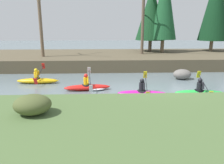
{
  "coord_description": "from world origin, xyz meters",
  "views": [
    {
      "loc": [
        -3.19,
        -11.46,
        3.74
      ],
      "look_at": [
        -2.67,
        0.77,
        0.55
      ],
      "focal_mm": 35.0,
      "sensor_mm": 36.0,
      "label": 1
    }
  ],
  "objects_px": {
    "kayaker_lead": "(202,93)",
    "boulder_midstream": "(182,74)",
    "kayaker_trailing": "(89,87)",
    "kayaker_middle": "(145,93)",
    "kayaker_far_back": "(38,80)"
  },
  "relations": [
    {
      "from": "boulder_midstream",
      "to": "kayaker_trailing",
      "type": "bearing_deg",
      "value": -159.21
    },
    {
      "from": "kayaker_lead",
      "to": "boulder_midstream",
      "type": "height_order",
      "value": "kayaker_lead"
    },
    {
      "from": "kayaker_lead",
      "to": "kayaker_trailing",
      "type": "bearing_deg",
      "value": 172.15
    },
    {
      "from": "boulder_midstream",
      "to": "kayaker_far_back",
      "type": "bearing_deg",
      "value": -175.71
    },
    {
      "from": "kayaker_lead",
      "to": "boulder_midstream",
      "type": "distance_m",
      "value": 3.89
    },
    {
      "from": "kayaker_trailing",
      "to": "kayaker_far_back",
      "type": "relative_size",
      "value": 1.01
    },
    {
      "from": "kayaker_far_back",
      "to": "kayaker_middle",
      "type": "bearing_deg",
      "value": -24.23
    },
    {
      "from": "kayaker_middle",
      "to": "boulder_midstream",
      "type": "relative_size",
      "value": 2.2
    },
    {
      "from": "kayaker_middle",
      "to": "kayaker_far_back",
      "type": "bearing_deg",
      "value": 161.27
    },
    {
      "from": "kayaker_far_back",
      "to": "boulder_midstream",
      "type": "height_order",
      "value": "kayaker_far_back"
    },
    {
      "from": "kayaker_trailing",
      "to": "kayaker_middle",
      "type": "bearing_deg",
      "value": -29.93
    },
    {
      "from": "kayaker_trailing",
      "to": "boulder_midstream",
      "type": "xyz_separation_m",
      "value": [
        6.48,
        2.46,
        0.16
      ]
    },
    {
      "from": "kayaker_middle",
      "to": "boulder_midstream",
      "type": "distance_m",
      "value": 5.13
    },
    {
      "from": "kayaker_lead",
      "to": "kayaker_far_back",
      "type": "height_order",
      "value": "same"
    },
    {
      "from": "kayaker_far_back",
      "to": "boulder_midstream",
      "type": "bearing_deg",
      "value": 5.27
    }
  ]
}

